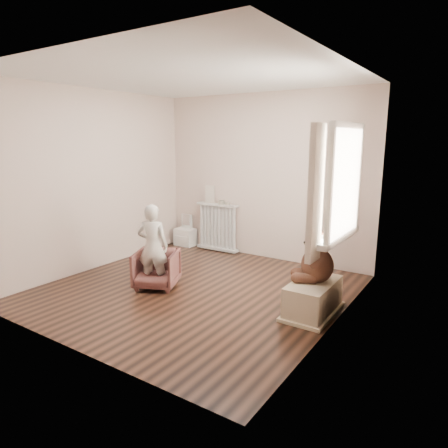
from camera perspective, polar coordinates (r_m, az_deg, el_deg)
The scene contains 20 objects.
floor at distance 5.21m, azimuth -4.16°, elevation -9.32°, with size 3.60×3.60×0.01m, color black.
ceiling at distance 4.90m, azimuth -4.65°, elevation 20.28°, with size 3.60×3.60×0.01m, color white.
back_wall at distance 6.40m, azimuth 5.58°, elevation 6.66°, with size 3.60×0.02×2.60m, color beige.
front_wall at distance 3.65m, azimuth -21.94°, elevation 1.78°, with size 3.60×0.02×2.60m, color beige.
left_wall at distance 6.15m, azimuth -17.86°, elevation 5.92°, with size 0.02×3.60×2.60m, color beige.
right_wall at distance 4.05m, azimuth 16.22°, elevation 3.12°, with size 0.02×3.60×2.60m, color beige.
window at distance 4.33m, azimuth 17.02°, elevation 5.62°, with size 0.03×0.90×1.10m, color white.
window_sill at distance 4.45m, azimuth 15.46°, elevation -1.71°, with size 0.22×1.10×0.06m, color silver.
curtain_left at distance 3.83m, azimuth 12.94°, elevation 4.17°, with size 0.06×0.26×1.30m, color #C0B09B.
curtain_right at distance 4.91m, azimuth 17.67°, elevation 5.58°, with size 0.06×0.26×1.30m, color #C0B09B.
radiator at distance 6.85m, azimuth -0.93°, elevation -0.65°, with size 0.78×0.15×0.82m, color silver.
paper_doll at distance 6.83m, azimuth -2.02°, elevation 4.27°, with size 0.18×0.02×0.30m, color beige.
tin_a at distance 6.71m, azimuth -0.34°, elevation 3.11°, with size 0.11×0.11×0.06m, color #A59E8C.
tin_b at distance 6.65m, azimuth 0.51°, elevation 2.94°, with size 0.08×0.08×0.04m, color #A59E8C.
toy_vanity at distance 7.25m, azimuth -5.56°, elevation -0.92°, with size 0.36×0.26×0.56m, color silver.
armchair at distance 5.28m, azimuth -9.63°, elevation -6.36°, with size 0.52×0.54×0.49m, color brown.
child at distance 5.15m, azimuth -10.13°, elevation -3.15°, with size 0.40×0.26×1.08m, color beige.
toy_bench at distance 4.57m, azimuth 12.61°, elevation -10.02°, with size 0.41×0.78×0.37m, color beige.
teddy_bear at distance 4.46m, azimuth 13.25°, elevation -4.23°, with size 0.46×0.36×0.57m, color #3A2016, non-canonical shape.
plush_cat at distance 4.63m, azimuth 16.28°, elevation 0.42°, with size 0.18×0.30×0.25m, color #655D53, non-canonical shape.
Camera 1 is at (2.97, -3.83, 1.90)m, focal length 32.00 mm.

